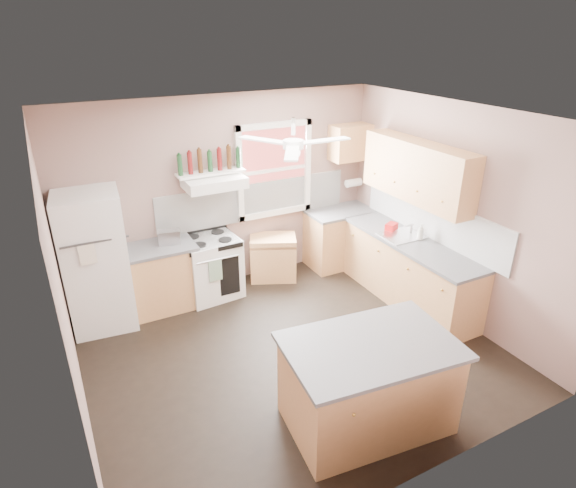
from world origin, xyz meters
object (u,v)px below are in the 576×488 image
refrigerator (96,261)px  island (368,385)px  toaster (169,237)px  stove (211,267)px  cart (273,257)px

refrigerator → island: refrigerator is taller
toaster → stove: bearing=10.9°
refrigerator → toaster: bearing=9.2°
stove → island: 3.01m
refrigerator → island: (1.94, -2.93, -0.44)m
toaster → island: toaster is taller
stove → cart: size_ratio=1.29×
refrigerator → stove: refrigerator is taller
toaster → cart: 1.65m
cart → island: (-0.49, -3.02, 0.10)m
stove → refrigerator: bearing=177.2°
stove → cart: stove is taller
refrigerator → island: size_ratio=1.20×
refrigerator → toaster: (0.92, 0.05, 0.12)m
refrigerator → stove: size_ratio=2.03×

